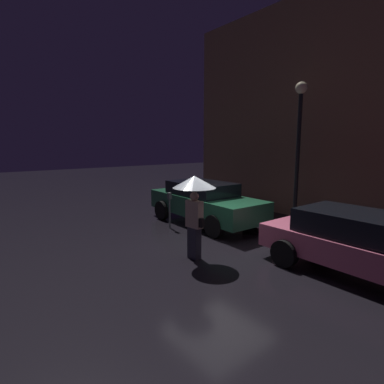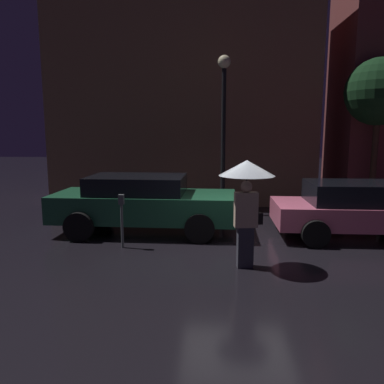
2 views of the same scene
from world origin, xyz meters
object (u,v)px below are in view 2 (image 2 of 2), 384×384
object	(u,v)px
pedestrian_with_umbrella	(247,183)
parked_car_green	(143,202)
parked_car_pink	(356,209)
street_lamp_near	(224,110)
parking_meter	(122,215)

from	to	relation	value
pedestrian_with_umbrella	parked_car_green	bearing A→B (deg)	-51.22
parked_car_pink	street_lamp_near	distance (m)	4.87
parking_meter	parked_car_green	bearing A→B (deg)	79.41
pedestrian_with_umbrella	street_lamp_near	size ratio (longest dim) A/B	0.43
parked_car_green	pedestrian_with_umbrella	xyz separation A→B (m)	(2.41, -2.45, 0.84)
parking_meter	parked_car_pink	bearing A→B (deg)	10.98
parked_car_pink	street_lamp_near	bearing A→B (deg)	141.29
parked_car_pink	parking_meter	distance (m)	5.68
parking_meter	street_lamp_near	world-z (taller)	street_lamp_near
parked_car_pink	parking_meter	world-z (taller)	parked_car_pink
parked_car_pink	parking_meter	bearing A→B (deg)	-167.82
parked_car_green	parking_meter	size ratio (longest dim) A/B	3.87
parked_car_green	parking_meter	xyz separation A→B (m)	(-0.25, -1.34, -0.04)
pedestrian_with_umbrella	parked_car_pink	bearing A→B (deg)	-148.91
pedestrian_with_umbrella	parking_meter	xyz separation A→B (m)	(-2.66, 1.11, -0.89)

